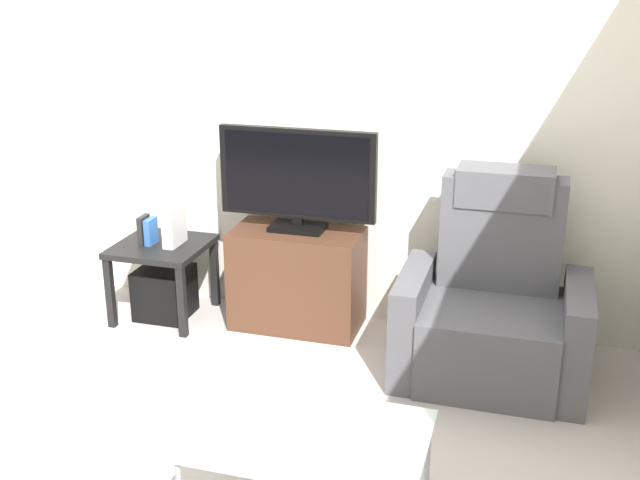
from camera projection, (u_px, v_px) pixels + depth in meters
ground_plane at (270, 398)px, 3.96m from camera, size 6.40×6.40×0.00m
wall_back at (331, 107)px, 4.55m from camera, size 6.40×0.06×2.60m
tv_stand at (297, 278)px, 4.67m from camera, size 0.77×0.41×0.61m
television at (297, 177)px, 4.48m from camera, size 0.93×0.20×0.61m
recliner_armchair at (494, 308)px, 4.11m from camera, size 0.98×0.78×1.08m
side_table at (162, 255)px, 4.77m from camera, size 0.54×0.54×0.48m
subwoofer_box at (165, 292)px, 4.86m from camera, size 0.31×0.31×0.31m
book_leftmost at (144, 230)px, 4.73m from camera, size 0.03×0.12×0.17m
book_middle at (151, 231)px, 4.72m from camera, size 0.04×0.11×0.16m
game_console at (174, 227)px, 4.69m from camera, size 0.07×0.20×0.23m
coffee_table at (309, 439)px, 2.96m from camera, size 0.90×0.60×0.41m
cell_phone at (314, 426)px, 2.99m from camera, size 0.13×0.17×0.01m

